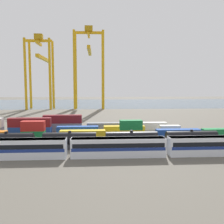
{
  "coord_description": "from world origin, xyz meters",
  "views": [
    {
      "loc": [
        4.25,
        -73.81,
        14.53
      ],
      "look_at": [
        9.85,
        16.79,
        4.98
      ],
      "focal_mm": 40.5,
      "sensor_mm": 36.0,
      "label": 1
    }
  ],
  "objects_px": {
    "shipping_container_19": "(19,128)",
    "gantry_crane_central": "(89,59)",
    "freight_tank_row": "(101,140)",
    "shipping_container_23": "(148,126)",
    "shipping_container_14": "(78,131)",
    "shipping_container_9": "(224,133)",
    "shipping_container_20": "(63,127)",
    "passenger_train": "(118,146)",
    "shipping_container_12": "(30,131)",
    "gantry_crane_west": "(41,64)",
    "shipping_container_3": "(33,136)"
  },
  "relations": [
    {
      "from": "shipping_container_12",
      "to": "shipping_container_20",
      "type": "relative_size",
      "value": 1.0
    },
    {
      "from": "freight_tank_row",
      "to": "shipping_container_9",
      "type": "height_order",
      "value": "freight_tank_row"
    },
    {
      "from": "shipping_container_19",
      "to": "gantry_crane_central",
      "type": "height_order",
      "value": "gantry_crane_central"
    },
    {
      "from": "shipping_container_14",
      "to": "gantry_crane_central",
      "type": "height_order",
      "value": "gantry_crane_central"
    },
    {
      "from": "passenger_train",
      "to": "gantry_crane_central",
      "type": "distance_m",
      "value": 116.55
    },
    {
      "from": "passenger_train",
      "to": "shipping_container_20",
      "type": "height_order",
      "value": "passenger_train"
    },
    {
      "from": "freight_tank_row",
      "to": "shipping_container_20",
      "type": "distance_m",
      "value": 25.63
    },
    {
      "from": "shipping_container_3",
      "to": "shipping_container_9",
      "type": "xyz_separation_m",
      "value": [
        52.1,
        0.0,
        0.0
      ]
    },
    {
      "from": "shipping_container_12",
      "to": "shipping_container_14",
      "type": "bearing_deg",
      "value": 0.0
    },
    {
      "from": "shipping_container_3",
      "to": "shipping_container_19",
      "type": "bearing_deg",
      "value": 120.42
    },
    {
      "from": "shipping_container_19",
      "to": "gantry_crane_central",
      "type": "relative_size",
      "value": 0.12
    },
    {
      "from": "shipping_container_14",
      "to": "shipping_container_23",
      "type": "distance_m",
      "value": 23.25
    },
    {
      "from": "shipping_container_3",
      "to": "freight_tank_row",
      "type": "bearing_deg",
      "value": -28.14
    },
    {
      "from": "shipping_container_9",
      "to": "shipping_container_12",
      "type": "height_order",
      "value": "same"
    },
    {
      "from": "shipping_container_12",
      "to": "gantry_crane_central",
      "type": "distance_m",
      "value": 95.2
    },
    {
      "from": "shipping_container_12",
      "to": "shipping_container_9",
      "type": "bearing_deg",
      "value": -6.92
    },
    {
      "from": "shipping_container_3",
      "to": "passenger_train",
      "type": "bearing_deg",
      "value": -38.32
    },
    {
      "from": "gantry_crane_central",
      "to": "shipping_container_12",
      "type": "bearing_deg",
      "value": -99.45
    },
    {
      "from": "passenger_train",
      "to": "shipping_container_14",
      "type": "distance_m",
      "value": 25.4
    },
    {
      "from": "freight_tank_row",
      "to": "gantry_crane_central",
      "type": "bearing_deg",
      "value": 92.97
    },
    {
      "from": "shipping_container_20",
      "to": "gantry_crane_central",
      "type": "height_order",
      "value": "gantry_crane_central"
    },
    {
      "from": "shipping_container_9",
      "to": "freight_tank_row",
      "type": "bearing_deg",
      "value": -164.55
    },
    {
      "from": "freight_tank_row",
      "to": "shipping_container_19",
      "type": "height_order",
      "value": "freight_tank_row"
    },
    {
      "from": "gantry_crane_west",
      "to": "passenger_train",
      "type": "bearing_deg",
      "value": -70.8
    },
    {
      "from": "freight_tank_row",
      "to": "gantry_crane_central",
      "type": "height_order",
      "value": "gantry_crane_central"
    },
    {
      "from": "shipping_container_14",
      "to": "shipping_container_9",
      "type": "bearing_deg",
      "value": -9.21
    },
    {
      "from": "shipping_container_14",
      "to": "shipping_container_20",
      "type": "distance_m",
      "value": 8.44
    },
    {
      "from": "shipping_container_3",
      "to": "gantry_crane_west",
      "type": "relative_size",
      "value": 0.13
    },
    {
      "from": "freight_tank_row",
      "to": "shipping_container_9",
      "type": "bearing_deg",
      "value": 15.45
    },
    {
      "from": "passenger_train",
      "to": "shipping_container_20",
      "type": "distance_m",
      "value": 33.62
    },
    {
      "from": "passenger_train",
      "to": "shipping_container_19",
      "type": "relative_size",
      "value": 9.85
    },
    {
      "from": "shipping_container_3",
      "to": "shipping_container_19",
      "type": "relative_size",
      "value": 1.0
    },
    {
      "from": "passenger_train",
      "to": "shipping_container_12",
      "type": "relative_size",
      "value": 4.92
    },
    {
      "from": "gantry_crane_west",
      "to": "gantry_crane_central",
      "type": "height_order",
      "value": "gantry_crane_central"
    },
    {
      "from": "freight_tank_row",
      "to": "shipping_container_23",
      "type": "xyz_separation_m",
      "value": [
        15.73,
        22.76,
        -0.63
      ]
    },
    {
      "from": "freight_tank_row",
      "to": "shipping_container_3",
      "type": "height_order",
      "value": "freight_tank_row"
    },
    {
      "from": "freight_tank_row",
      "to": "shipping_container_14",
      "type": "distance_m",
      "value": 17.42
    },
    {
      "from": "passenger_train",
      "to": "shipping_container_9",
      "type": "bearing_deg",
      "value": 28.37
    },
    {
      "from": "shipping_container_9",
      "to": "passenger_train",
      "type": "bearing_deg",
      "value": -151.63
    },
    {
      "from": "passenger_train",
      "to": "shipping_container_20",
      "type": "relative_size",
      "value": 4.92
    },
    {
      "from": "gantry_crane_central",
      "to": "freight_tank_row",
      "type": "bearing_deg",
      "value": -87.03
    },
    {
      "from": "shipping_container_23",
      "to": "shipping_container_19",
      "type": "bearing_deg",
      "value": 180.0
    },
    {
      "from": "shipping_container_3",
      "to": "shipping_container_19",
      "type": "xyz_separation_m",
      "value": [
        -7.79,
        13.26,
        0.0
      ]
    },
    {
      "from": "passenger_train",
      "to": "shipping_container_3",
      "type": "distance_m",
      "value": 26.97
    },
    {
      "from": "gantry_crane_west",
      "to": "shipping_container_19",
      "type": "bearing_deg",
      "value": -82.86
    },
    {
      "from": "shipping_container_19",
      "to": "gantry_crane_west",
      "type": "distance_m",
      "value": 87.69
    },
    {
      "from": "shipping_container_14",
      "to": "shipping_container_19",
      "type": "relative_size",
      "value": 2.0
    },
    {
      "from": "shipping_container_12",
      "to": "shipping_container_19",
      "type": "height_order",
      "value": "same"
    },
    {
      "from": "shipping_container_9",
      "to": "shipping_container_23",
      "type": "bearing_deg",
      "value": 144.54
    },
    {
      "from": "shipping_container_12",
      "to": "shipping_container_20",
      "type": "distance_m",
      "value": 10.81
    }
  ]
}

